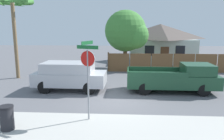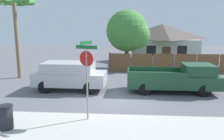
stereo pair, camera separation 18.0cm
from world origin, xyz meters
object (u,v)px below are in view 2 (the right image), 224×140
(house, at_px, (162,42))
(oak_tree, at_px, (129,32))
(palm_tree, at_px, (14,9))
(red_suv, at_px, (70,75))
(stop_sign, at_px, (87,67))
(orange_pickup, at_px, (176,78))
(trash_bin, at_px, (6,117))

(house, height_order, oak_tree, oak_tree)
(house, relative_size, oak_tree, 1.37)
(palm_tree, distance_m, red_suv, 7.43)
(oak_tree, height_order, stop_sign, oak_tree)
(palm_tree, bearing_deg, orange_pickup, -15.35)
(orange_pickup, relative_size, stop_sign, 1.64)
(palm_tree, relative_size, stop_sign, 1.83)
(red_suv, height_order, trash_bin, red_suv)
(palm_tree, relative_size, orange_pickup, 1.12)
(palm_tree, distance_m, trash_bin, 10.98)
(trash_bin, bearing_deg, oak_tree, 70.76)
(oak_tree, distance_m, palm_tree, 10.18)
(oak_tree, xyz_separation_m, palm_tree, (-8.81, -4.78, 1.77))
(house, xyz_separation_m, palm_tree, (-12.87, -10.54, 3.05))
(house, height_order, stop_sign, house)
(stop_sign, xyz_separation_m, trash_bin, (-3.02, -1.18, -1.84))
(orange_pickup, distance_m, trash_bin, 9.67)
(red_suv, relative_size, orange_pickup, 0.82)
(palm_tree, distance_m, orange_pickup, 13.02)
(house, distance_m, oak_tree, 7.17)
(oak_tree, relative_size, red_suv, 1.25)
(oak_tree, xyz_separation_m, trash_bin, (-4.80, -13.76, -3.11))
(orange_pickup, bearing_deg, palm_tree, 165.89)
(oak_tree, height_order, palm_tree, palm_tree)
(palm_tree, height_order, orange_pickup, palm_tree)
(oak_tree, relative_size, stop_sign, 1.68)
(house, height_order, red_suv, house)
(red_suv, distance_m, orange_pickup, 6.72)
(stop_sign, bearing_deg, trash_bin, -138.31)
(palm_tree, bearing_deg, stop_sign, -48.00)
(trash_bin, bearing_deg, orange_pickup, 36.51)
(oak_tree, height_order, orange_pickup, oak_tree)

